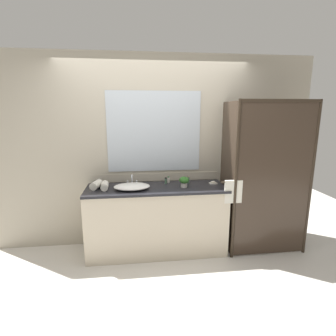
% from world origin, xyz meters
% --- Properties ---
extents(ground_plane, '(8.00, 8.00, 0.00)m').
position_xyz_m(ground_plane, '(0.00, 0.00, 0.00)').
color(ground_plane, silver).
extents(wall_back_with_mirror, '(4.40, 0.06, 2.60)m').
position_xyz_m(wall_back_with_mirror, '(0.00, 0.34, 1.31)').
color(wall_back_with_mirror, '#B2A893').
rests_on(wall_back_with_mirror, ground_plane).
extents(vanity_cabinet, '(1.80, 0.58, 0.90)m').
position_xyz_m(vanity_cabinet, '(0.00, 0.01, 0.45)').
color(vanity_cabinet, beige).
rests_on(vanity_cabinet, ground_plane).
extents(shower_enclosure, '(1.20, 0.59, 2.00)m').
position_xyz_m(shower_enclosure, '(1.28, -0.19, 1.02)').
color(shower_enclosure, '#2D2319').
rests_on(shower_enclosure, ground_plane).
extents(sink_basin, '(0.45, 0.31, 0.07)m').
position_xyz_m(sink_basin, '(-0.31, -0.05, 0.94)').
color(sink_basin, white).
rests_on(sink_basin, vanity_cabinet).
extents(faucet, '(0.17, 0.14, 0.14)m').
position_xyz_m(faucet, '(-0.31, 0.15, 0.95)').
color(faucet, silver).
rests_on(faucet, vanity_cabinet).
extents(potted_plant, '(0.13, 0.13, 0.14)m').
position_xyz_m(potted_plant, '(0.35, -0.04, 0.98)').
color(potted_plant, beige).
rests_on(potted_plant, vanity_cabinet).
extents(soap_dish, '(0.10, 0.07, 0.04)m').
position_xyz_m(soap_dish, '(0.77, 0.08, 0.91)').
color(soap_dish, silver).
rests_on(soap_dish, vanity_cabinet).
extents(amenity_bottle_shampoo, '(0.03, 0.03, 0.09)m').
position_xyz_m(amenity_bottle_shampoo, '(0.14, 0.16, 0.94)').
color(amenity_bottle_shampoo, '#4C7056').
rests_on(amenity_bottle_shampoo, vanity_cabinet).
extents(amenity_bottle_lotion, '(0.03, 0.03, 0.10)m').
position_xyz_m(amenity_bottle_lotion, '(0.45, 0.14, 0.95)').
color(amenity_bottle_lotion, '#4C7056').
rests_on(amenity_bottle_lotion, vanity_cabinet).
extents(amenity_bottle_body_wash, '(0.03, 0.03, 0.09)m').
position_xyz_m(amenity_bottle_body_wash, '(0.18, 0.20, 0.94)').
color(amenity_bottle_body_wash, silver).
rests_on(amenity_bottle_body_wash, vanity_cabinet).
extents(rolled_towel_near_edge, '(0.14, 0.22, 0.10)m').
position_xyz_m(rolled_towel_near_edge, '(-0.76, 0.04, 0.95)').
color(rolled_towel_near_edge, silver).
rests_on(rolled_towel_near_edge, vanity_cabinet).
extents(rolled_towel_middle, '(0.10, 0.20, 0.09)m').
position_xyz_m(rolled_towel_middle, '(-0.65, -0.01, 0.95)').
color(rolled_towel_middle, silver).
rests_on(rolled_towel_middle, vanity_cabinet).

